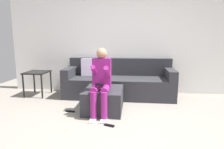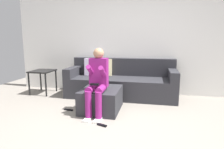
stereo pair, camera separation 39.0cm
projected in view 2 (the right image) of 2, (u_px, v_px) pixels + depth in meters
name	position (u px, v px, depth m)	size (l,w,h in m)	color
ground_plane	(110.00, 136.00, 2.66)	(7.58, 7.58, 0.00)	gray
wall_back	(131.00, 42.00, 4.72)	(5.83, 0.10, 2.49)	white
couch_sectional	(120.00, 83.00, 4.50)	(2.45, 0.86, 0.86)	#2D2D33
ottoman	(101.00, 99.00, 3.61)	(0.68, 0.82, 0.41)	#2D2D33
person_seated	(97.00, 80.00, 3.33)	(0.32, 0.61, 1.16)	#8C1E72
side_table	(43.00, 74.00, 4.72)	(0.50, 0.55, 0.56)	black
remote_near_ottoman	(102.00, 125.00, 2.97)	(0.16, 0.05, 0.02)	black
remote_by_storage_bin	(69.00, 110.00, 3.62)	(0.17, 0.04, 0.02)	black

